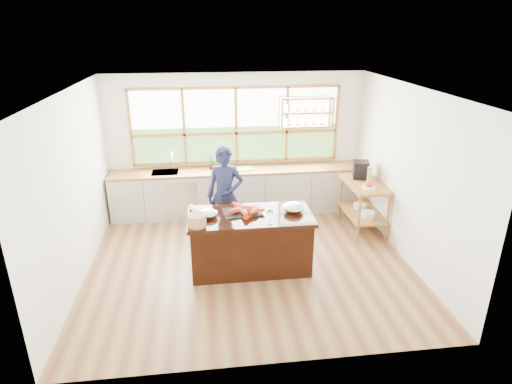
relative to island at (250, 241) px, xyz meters
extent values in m
plane|color=olive|center=(0.00, 0.20, -0.45)|extent=(5.00, 5.00, 0.00)
cube|color=silver|center=(0.00, 2.45, 0.90)|extent=(5.00, 0.02, 2.70)
cube|color=silver|center=(0.00, -2.05, 0.90)|extent=(5.00, 0.02, 2.70)
cube|color=silver|center=(-2.50, 0.20, 0.90)|extent=(0.02, 4.50, 2.70)
cube|color=silver|center=(2.50, 0.20, 0.90)|extent=(0.02, 4.50, 2.70)
cube|color=silver|center=(0.00, 0.20, 2.25)|extent=(5.00, 4.50, 0.02)
cube|color=#A76633|center=(0.00, 2.42, 1.25)|extent=(4.05, 0.06, 1.50)
cube|color=white|center=(0.00, 2.44, 1.59)|extent=(3.98, 0.01, 0.75)
cube|color=#306020|center=(0.00, 2.44, 0.87)|extent=(3.98, 0.01, 0.70)
cube|color=#A76633|center=(1.35, 2.31, 1.77)|extent=(1.00, 0.28, 0.03)
cube|color=#A76633|center=(1.35, 2.31, 1.50)|extent=(1.00, 0.28, 0.03)
cube|color=#A76633|center=(1.35, 2.31, 1.22)|extent=(1.00, 0.28, 0.03)
cube|color=#A76633|center=(0.85, 2.31, 1.50)|extent=(0.03, 0.28, 0.55)
cube|color=#A76633|center=(1.85, 2.31, 1.50)|extent=(0.03, 0.28, 0.55)
cube|color=#A6A59C|center=(0.00, 2.14, -0.03)|extent=(4.90, 0.62, 0.85)
cube|color=silver|center=(-1.10, 1.82, -0.02)|extent=(0.60, 0.01, 0.72)
cube|color=#97622B|center=(0.00, 2.14, 0.42)|extent=(4.90, 0.62, 0.05)
cube|color=silver|center=(-1.40, 2.14, 0.37)|extent=(0.50, 0.42, 0.16)
cube|color=#97622B|center=(2.45, 0.60, 0.00)|extent=(0.04, 0.04, 0.90)
cube|color=#97622B|center=(2.45, 1.60, 0.00)|extent=(0.04, 0.04, 0.90)
cube|color=#97622B|center=(1.93, 0.60, 0.00)|extent=(0.04, 0.04, 0.90)
cube|color=#97622B|center=(1.93, 1.60, 0.00)|extent=(0.04, 0.04, 0.90)
cube|color=#97622B|center=(2.19, 1.10, -0.13)|extent=(0.62, 1.10, 0.03)
cube|color=#97622B|center=(2.19, 1.10, 0.42)|extent=(0.62, 1.10, 0.05)
cylinder|color=white|center=(2.19, 0.85, -0.07)|extent=(0.24, 0.24, 0.11)
cylinder|color=white|center=(2.19, 1.25, -0.07)|extent=(0.24, 0.24, 0.09)
cube|color=black|center=(0.00, 0.00, -0.03)|extent=(1.77, 0.82, 0.84)
cube|color=black|center=(0.00, 0.00, 0.42)|extent=(1.85, 0.90, 0.06)
imported|color=#171C3A|center=(-0.32, 0.92, 0.40)|extent=(0.68, 0.51, 1.70)
imported|color=slate|center=(-0.52, 2.20, 0.59)|extent=(0.18, 0.15, 0.29)
cube|color=#57B839|center=(0.10, 2.14, 0.45)|extent=(0.45, 0.36, 0.01)
cube|color=black|center=(2.19, 1.38, 0.60)|extent=(0.34, 0.35, 0.31)
cylinder|color=#9DB050|center=(2.24, 1.09, 0.60)|extent=(0.08, 0.08, 0.30)
cylinder|color=white|center=(2.14, 0.82, 0.47)|extent=(0.22, 0.22, 0.05)
sphere|color=red|center=(2.19, 0.82, 0.52)|extent=(0.07, 0.07, 0.07)
sphere|color=red|center=(2.16, 0.87, 0.52)|extent=(0.07, 0.07, 0.07)
sphere|color=red|center=(2.10, 0.85, 0.52)|extent=(0.07, 0.07, 0.07)
sphere|color=red|center=(2.10, 0.79, 0.52)|extent=(0.07, 0.07, 0.07)
sphere|color=red|center=(2.16, 0.77, 0.52)|extent=(0.07, 0.07, 0.07)
cube|color=black|center=(-0.11, 0.09, 0.45)|extent=(0.59, 0.46, 0.02)
ellipsoid|color=red|center=(-0.23, 0.04, 0.50)|extent=(0.23, 0.15, 0.08)
ellipsoid|color=red|center=(-0.03, 0.11, 0.50)|extent=(0.23, 0.14, 0.08)
ellipsoid|color=red|center=(0.07, -0.01, 0.50)|extent=(0.21, 0.21, 0.08)
ellipsoid|color=red|center=(-0.16, 0.21, 0.50)|extent=(0.18, 0.23, 0.08)
ellipsoid|color=red|center=(-0.09, -0.05, 0.50)|extent=(0.11, 0.22, 0.08)
ellipsoid|color=silver|center=(-0.61, 0.00, 0.50)|extent=(0.28, 0.28, 0.13)
ellipsoid|color=silver|center=(0.66, 0.03, 0.51)|extent=(0.32, 0.32, 0.15)
cylinder|color=silver|center=(0.25, -0.33, 0.45)|extent=(0.06, 0.06, 0.01)
cylinder|color=silver|center=(0.25, -0.33, 0.52)|extent=(0.01, 0.01, 0.13)
ellipsoid|color=silver|center=(0.25, -0.33, 0.62)|extent=(0.08, 0.08, 0.10)
cylinder|color=tan|center=(-0.78, -0.28, 0.53)|extent=(0.27, 0.27, 0.17)
cylinder|color=white|center=(-0.81, 0.19, 0.49)|extent=(0.19, 0.31, 0.08)
camera|label=1|loc=(-0.62, -5.74, 3.09)|focal=30.00mm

